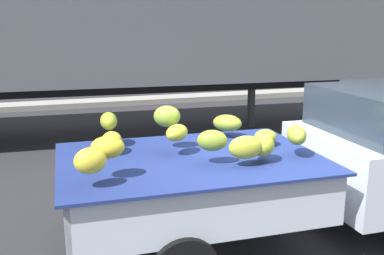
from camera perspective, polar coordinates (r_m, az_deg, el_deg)
name	(u,v)px	position (r m, az deg, el deg)	size (l,w,h in m)	color
ground	(276,249)	(5.23, 10.73, -15.03)	(220.00, 220.00, 0.00)	#28282B
curb_strip	(131,101)	(13.96, -7.89, 3.39)	(80.00, 0.80, 0.16)	gray
pickup_truck	(344,160)	(5.55, 18.93, -3.93)	(4.83, 1.98, 1.70)	silver
semi_trailer	(104,19)	(9.72, -11.24, 13.56)	(12.10, 3.07, 3.95)	#4C5156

